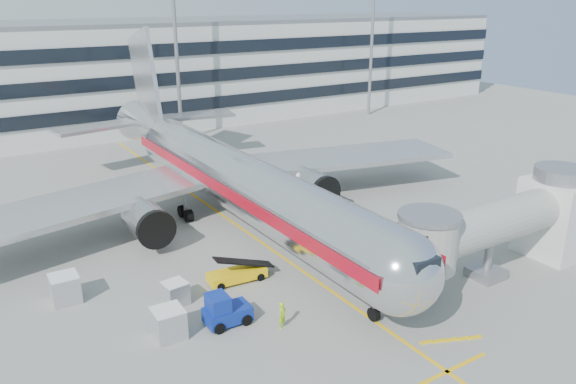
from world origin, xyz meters
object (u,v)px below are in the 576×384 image
baggage_tug (225,311)px  cargo_container_right (65,288)px  ramp_worker (282,315)px  cargo_container_left (169,323)px  main_jet (227,175)px  cargo_container_front (175,293)px  belt_loader (237,274)px

baggage_tug → cargo_container_right: (-7.59, 8.11, 0.03)m
cargo_container_right → ramp_worker: bearing=-45.0°
cargo_container_right → ramp_worker: cargo_container_right is taller
cargo_container_left → cargo_container_right: bearing=119.0°
baggage_tug → cargo_container_right: 11.11m
main_jet → cargo_container_front: size_ratio=31.95×
cargo_container_right → baggage_tug: bearing=-46.9°
baggage_tug → ramp_worker: bearing=-39.1°
main_jet → cargo_container_right: (-15.54, -7.01, -3.29)m
cargo_container_right → cargo_container_front: (5.98, -4.17, -0.17)m
cargo_container_right → cargo_container_front: 7.29m
belt_loader → cargo_container_left: (-6.57, -3.96, 0.34)m
ramp_worker → belt_loader: bearing=61.8°
cargo_container_left → ramp_worker: 6.72m
belt_loader → baggage_tug: (-3.19, -4.49, 0.33)m
main_jet → belt_loader: 12.21m
cargo_container_right → cargo_container_front: bearing=-34.9°
belt_loader → baggage_tug: baggage_tug is taller
belt_loader → cargo_container_front: bearing=-173.5°
cargo_container_left → cargo_container_front: (1.77, 3.41, -0.15)m
cargo_container_left → ramp_worker: cargo_container_left is taller
ramp_worker → cargo_container_front: bearing=100.7°
baggage_tug → cargo_container_left: size_ratio=1.55×
baggage_tug → cargo_container_front: (-1.61, 3.94, -0.14)m
main_jet → cargo_container_front: 15.11m
cargo_container_right → main_jet: bearing=24.3°
main_jet → ramp_worker: 18.43m
cargo_container_right → belt_loader: bearing=-18.6°
main_jet → cargo_container_right: size_ratio=27.11×
cargo_container_left → baggage_tug: bearing=-9.0°
belt_loader → baggage_tug: size_ratio=1.54×
cargo_container_left → ramp_worker: (6.13, -2.77, -0.06)m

